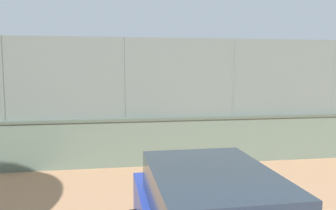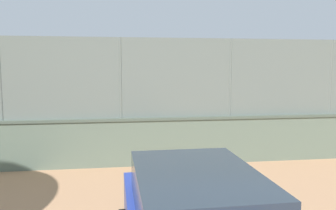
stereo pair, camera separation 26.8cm
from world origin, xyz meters
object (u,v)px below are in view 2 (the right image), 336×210
Objects in this scene: player_crossing_court at (219,110)px; spare_ball_by_wall at (253,150)px; sports_ball at (144,123)px; player_at_service_line at (155,96)px; player_foreground_swinging at (123,102)px; courtside_bench at (15,145)px.

player_crossing_court is 19.26× the size of spare_ball_by_wall.
player_crossing_court reaches higher than spare_ball_by_wall.
sports_ball is at bearing -60.35° from spare_ball_by_wall.
player_at_service_line reaches higher than spare_ball_by_wall.
sports_ball is at bearing 114.71° from player_foreground_swinging.
player_foreground_swinging is 2.55m from sports_ball.
player_foreground_swinging reaches higher than courtside_bench.
player_foreground_swinging reaches higher than sports_ball.
player_crossing_court is 4.00m from spare_ball_by_wall.
player_foreground_swinging is at bearing -43.83° from player_crossing_court.
player_at_service_line is 1.04× the size of courtside_bench.
player_foreground_swinging is 1.00× the size of courtside_bench.
sports_ball is (-1.01, 2.19, -0.82)m from player_foreground_swinging.
courtside_bench is (4.45, 5.76, 0.34)m from sports_ball.
sports_ball is at bearing -127.70° from courtside_bench.
player_crossing_court reaches higher than courtside_bench.
player_crossing_court is at bearing -153.25° from courtside_bench.
courtside_bench is at bearing 66.58° from player_foreground_swinging.
player_foreground_swinging is at bearing 58.00° from player_at_service_line.
player_at_service_line reaches higher than player_crossing_court.
courtside_bench reaches higher than spare_ball_by_wall.
spare_ball_by_wall is (-4.30, 7.97, -0.90)m from player_foreground_swinging.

